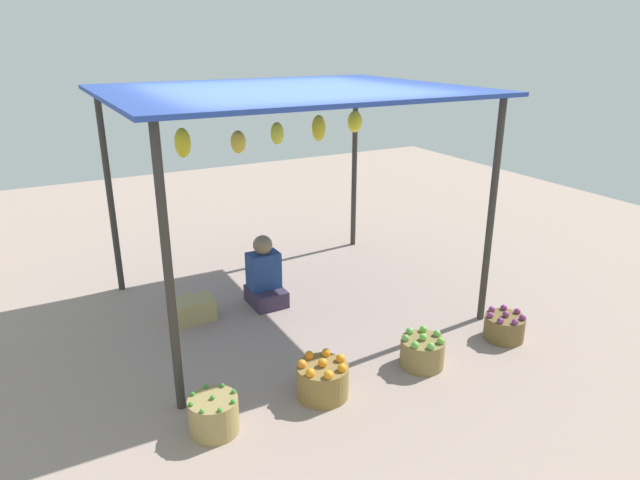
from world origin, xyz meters
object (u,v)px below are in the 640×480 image
Objects in this scene: basket_purple_onions at (504,327)px; vendor_person at (265,278)px; basket_green_chilies at (214,415)px; wooden_crate_near_vendor at (194,309)px; basket_oranges at (323,379)px; basket_green_apples at (422,352)px.

vendor_person is at bearing 133.39° from basket_purple_onions.
wooden_crate_near_vendor is at bearing 78.02° from basket_green_chilies.
wooden_crate_near_vendor is (-0.54, 1.79, -0.03)m from basket_oranges.
basket_purple_onions is 3.12m from wooden_crate_near_vendor.
basket_purple_onions is at bearing -46.61° from vendor_person.
vendor_person is 2.18m from basket_green_chilies.
wooden_crate_near_vendor is at bearing 144.47° from basket_purple_onions.
basket_green_apples is (1.00, -0.03, -0.01)m from basket_oranges.
wooden_crate_near_vendor is at bearing 106.87° from basket_oranges.
basket_oranges is at bearing 179.28° from basket_purple_onions.
basket_green_apples reaches higher than basket_green_chilies.
vendor_person is 0.83m from wooden_crate_near_vendor.
basket_green_chilies is (-1.19, -1.82, -0.16)m from vendor_person.
vendor_person is at bearing 56.75° from basket_green_chilies.
vendor_person is 1.83m from basket_oranges.
vendor_person is 1.90× the size of wooden_crate_near_vendor.
basket_green_apples is at bearing -0.54° from basket_green_chilies.
basket_purple_onions is at bearing -0.72° from basket_oranges.
basket_green_chilies is at bearing 179.70° from basket_purple_onions.
wooden_crate_near_vendor is (-0.81, -0.02, -0.18)m from vendor_person.
basket_oranges reaches higher than basket_green_chilies.
vendor_person is 2.53m from basket_purple_onions.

